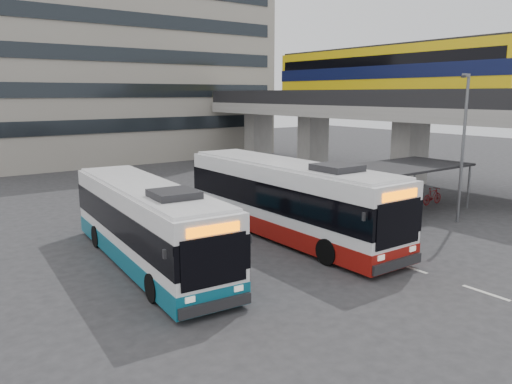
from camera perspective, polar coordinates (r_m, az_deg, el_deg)
ground at (r=19.68m, az=5.52°, el=-7.65°), size 120.00×120.00×0.00m
viaduct at (r=38.73m, az=13.52°, el=10.73°), size 8.00×32.00×9.68m
bike_shelter at (r=27.34m, az=14.68°, el=0.21°), size 10.00×4.00×2.54m
office_block at (r=53.50m, az=-16.60°, el=17.36°), size 30.00×15.00×25.00m
road_markings at (r=19.54m, az=17.04°, el=-8.23°), size 0.15×7.60×0.01m
bus_main at (r=22.30m, az=3.59°, el=-0.88°), size 2.80×12.29×3.62m
bus_teal at (r=19.13m, az=-12.37°, el=-3.65°), size 3.26×11.24×3.28m
pedestrian at (r=19.13m, az=-5.42°, el=-5.76°), size 0.43×0.60×1.55m
lamp_post at (r=26.30m, az=22.60°, el=5.55°), size 1.24×0.54×7.27m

